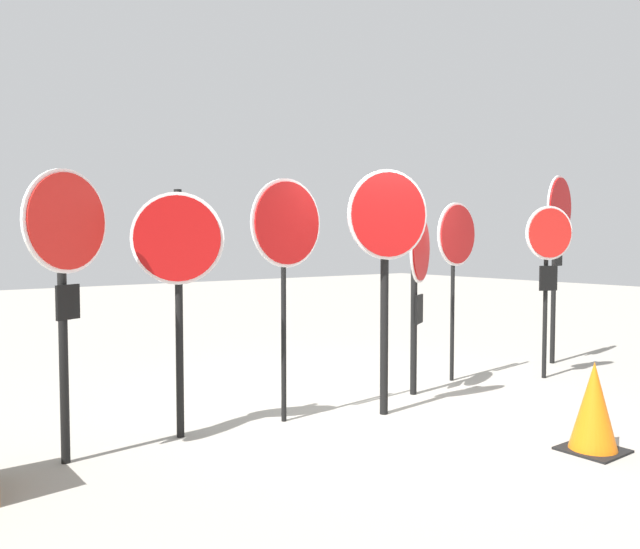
{
  "coord_description": "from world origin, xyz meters",
  "views": [
    {
      "loc": [
        -4.73,
        -4.9,
        1.77
      ],
      "look_at": [
        -0.99,
        0.0,
        1.44
      ],
      "focal_mm": 35.0,
      "sensor_mm": 36.0,
      "label": 1
    }
  ],
  "objects_px": {
    "stop_sign_1": "(178,258)",
    "stop_sign_6": "(549,250)",
    "stop_sign_2": "(287,236)",
    "traffic_cone_0": "(594,407)",
    "stop_sign_3": "(387,241)",
    "stop_sign_0": "(66,250)",
    "stop_sign_5": "(456,244)",
    "stop_sign_7": "(558,225)",
    "stop_sign_4": "(418,268)"
  },
  "relations": [
    {
      "from": "stop_sign_6",
      "to": "stop_sign_4",
      "type": "bearing_deg",
      "value": -171.7
    },
    {
      "from": "stop_sign_1",
      "to": "stop_sign_2",
      "type": "bearing_deg",
      "value": 21.46
    },
    {
      "from": "stop_sign_6",
      "to": "traffic_cone_0",
      "type": "height_order",
      "value": "stop_sign_6"
    },
    {
      "from": "stop_sign_0",
      "to": "traffic_cone_0",
      "type": "relative_size",
      "value": 3.07
    },
    {
      "from": "stop_sign_1",
      "to": "stop_sign_7",
      "type": "height_order",
      "value": "stop_sign_7"
    },
    {
      "from": "stop_sign_2",
      "to": "stop_sign_3",
      "type": "bearing_deg",
      "value": -29.38
    },
    {
      "from": "stop_sign_4",
      "to": "traffic_cone_0",
      "type": "distance_m",
      "value": 2.52
    },
    {
      "from": "traffic_cone_0",
      "to": "stop_sign_7",
      "type": "bearing_deg",
      "value": 36.24
    },
    {
      "from": "stop_sign_4",
      "to": "stop_sign_7",
      "type": "xyz_separation_m",
      "value": [
        2.94,
        0.07,
        0.54
      ]
    },
    {
      "from": "stop_sign_2",
      "to": "traffic_cone_0",
      "type": "distance_m",
      "value": 3.11
    },
    {
      "from": "stop_sign_2",
      "to": "traffic_cone_0",
      "type": "bearing_deg",
      "value": -60.93
    },
    {
      "from": "stop_sign_2",
      "to": "stop_sign_5",
      "type": "height_order",
      "value": "stop_sign_2"
    },
    {
      "from": "stop_sign_6",
      "to": "stop_sign_3",
      "type": "bearing_deg",
      "value": -159.8
    },
    {
      "from": "stop_sign_2",
      "to": "stop_sign_4",
      "type": "distance_m",
      "value": 1.85
    },
    {
      "from": "stop_sign_7",
      "to": "stop_sign_3",
      "type": "bearing_deg",
      "value": 174.31
    },
    {
      "from": "stop_sign_0",
      "to": "stop_sign_2",
      "type": "relative_size",
      "value": 0.98
    },
    {
      "from": "stop_sign_3",
      "to": "traffic_cone_0",
      "type": "distance_m",
      "value": 2.4
    },
    {
      "from": "stop_sign_1",
      "to": "stop_sign_4",
      "type": "distance_m",
      "value": 2.88
    },
    {
      "from": "stop_sign_4",
      "to": "stop_sign_0",
      "type": "bearing_deg",
      "value": 149.09
    },
    {
      "from": "stop_sign_1",
      "to": "stop_sign_6",
      "type": "xyz_separation_m",
      "value": [
        4.81,
        -0.58,
        0.04
      ]
    },
    {
      "from": "stop_sign_5",
      "to": "stop_sign_7",
      "type": "xyz_separation_m",
      "value": [
        2.05,
        -0.13,
        0.27
      ]
    },
    {
      "from": "stop_sign_1",
      "to": "stop_sign_3",
      "type": "xyz_separation_m",
      "value": [
        1.99,
        -0.57,
        0.15
      ]
    },
    {
      "from": "stop_sign_6",
      "to": "traffic_cone_0",
      "type": "distance_m",
      "value": 3.12
    },
    {
      "from": "stop_sign_3",
      "to": "stop_sign_4",
      "type": "distance_m",
      "value": 1.01
    },
    {
      "from": "stop_sign_0",
      "to": "stop_sign_4",
      "type": "bearing_deg",
      "value": -28.9
    },
    {
      "from": "traffic_cone_0",
      "to": "stop_sign_1",
      "type": "bearing_deg",
      "value": 137.36
    },
    {
      "from": "stop_sign_5",
      "to": "traffic_cone_0",
      "type": "height_order",
      "value": "stop_sign_5"
    },
    {
      "from": "stop_sign_0",
      "to": "stop_sign_4",
      "type": "relative_size",
      "value": 1.11
    },
    {
      "from": "stop_sign_1",
      "to": "stop_sign_6",
      "type": "height_order",
      "value": "stop_sign_1"
    },
    {
      "from": "stop_sign_3",
      "to": "stop_sign_6",
      "type": "relative_size",
      "value": 1.12
    },
    {
      "from": "stop_sign_1",
      "to": "stop_sign_7",
      "type": "bearing_deg",
      "value": 29.19
    },
    {
      "from": "stop_sign_7",
      "to": "traffic_cone_0",
      "type": "distance_m",
      "value": 4.26
    },
    {
      "from": "traffic_cone_0",
      "to": "stop_sign_4",
      "type": "bearing_deg",
      "value": 83.96
    },
    {
      "from": "stop_sign_4",
      "to": "stop_sign_7",
      "type": "bearing_deg",
      "value": -27.94
    },
    {
      "from": "stop_sign_0",
      "to": "stop_sign_3",
      "type": "distance_m",
      "value": 3.01
    },
    {
      "from": "stop_sign_3",
      "to": "stop_sign_5",
      "type": "distance_m",
      "value": 1.87
    },
    {
      "from": "stop_sign_0",
      "to": "stop_sign_2",
      "type": "height_order",
      "value": "stop_sign_2"
    },
    {
      "from": "stop_sign_2",
      "to": "stop_sign_4",
      "type": "bearing_deg",
      "value": -6.0
    },
    {
      "from": "stop_sign_7",
      "to": "traffic_cone_0",
      "type": "bearing_deg",
      "value": -156.56
    },
    {
      "from": "stop_sign_2",
      "to": "stop_sign_0",
      "type": "bearing_deg",
      "value": 171.3
    },
    {
      "from": "stop_sign_4",
      "to": "stop_sign_6",
      "type": "height_order",
      "value": "stop_sign_6"
    },
    {
      "from": "stop_sign_1",
      "to": "stop_sign_5",
      "type": "xyz_separation_m",
      "value": [
        3.76,
        0.04,
        0.11
      ]
    },
    {
      "from": "stop_sign_1",
      "to": "traffic_cone_0",
      "type": "height_order",
      "value": "stop_sign_1"
    },
    {
      "from": "stop_sign_1",
      "to": "stop_sign_7",
      "type": "xyz_separation_m",
      "value": [
        5.81,
        -0.1,
        0.39
      ]
    },
    {
      "from": "stop_sign_0",
      "to": "traffic_cone_0",
      "type": "distance_m",
      "value": 4.5
    },
    {
      "from": "stop_sign_0",
      "to": "stop_sign_1",
      "type": "height_order",
      "value": "stop_sign_0"
    },
    {
      "from": "stop_sign_2",
      "to": "stop_sign_3",
      "type": "distance_m",
      "value": 1.03
    },
    {
      "from": "stop_sign_2",
      "to": "stop_sign_5",
      "type": "relative_size",
      "value": 1.05
    },
    {
      "from": "stop_sign_1",
      "to": "stop_sign_3",
      "type": "height_order",
      "value": "stop_sign_3"
    },
    {
      "from": "stop_sign_5",
      "to": "stop_sign_6",
      "type": "bearing_deg",
      "value": -37.5
    }
  ]
}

